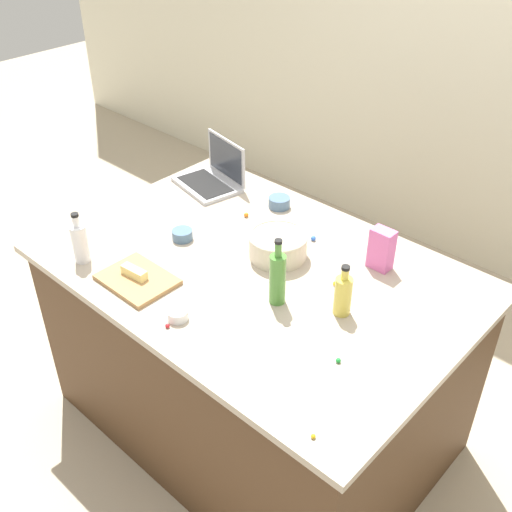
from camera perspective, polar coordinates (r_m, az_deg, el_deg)
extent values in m
plane|color=#B7A88E|center=(3.03, 0.00, -14.94)|extent=(12.00, 12.00, 0.00)
cube|color=beige|center=(3.77, 21.48, 17.02)|extent=(8.00, 0.10, 2.60)
cube|color=#4C331E|center=(2.71, 0.00, -8.98)|extent=(1.61, 1.08, 0.87)
cube|color=tan|center=(2.42, 0.00, -1.26)|extent=(1.67, 1.14, 0.03)
cube|color=#B7B7BC|center=(2.97, -4.57, 6.58)|extent=(0.35, 0.28, 0.02)
cube|color=black|center=(2.96, -4.74, 6.70)|extent=(0.30, 0.21, 0.00)
cube|color=#B7B7BC|center=(2.98, -2.76, 9.05)|extent=(0.30, 0.07, 0.20)
cube|color=#333842|center=(2.97, -2.86, 9.02)|extent=(0.26, 0.06, 0.18)
cylinder|color=beige|center=(2.44, 2.05, 0.93)|extent=(0.23, 0.23, 0.10)
cylinder|color=black|center=(2.44, 2.05, 1.02)|extent=(0.19, 0.19, 0.09)
torus|color=beige|center=(2.42, 2.07, 1.89)|extent=(0.24, 0.24, 0.01)
cylinder|color=#4C8C38|center=(2.18, 2.01, -2.18)|extent=(0.06, 0.06, 0.20)
cylinder|color=#4C8C38|center=(2.10, 2.08, 0.59)|extent=(0.02, 0.02, 0.06)
cylinder|color=black|center=(2.09, 2.10, 1.36)|extent=(0.03, 0.03, 0.01)
cylinder|color=#DBC64C|center=(2.17, 8.07, -3.69)|extent=(0.06, 0.06, 0.15)
cylinder|color=#DBC64C|center=(2.11, 8.28, -1.67)|extent=(0.03, 0.03, 0.04)
cylinder|color=black|center=(2.09, 8.34, -1.08)|extent=(0.03, 0.03, 0.01)
cylinder|color=white|center=(2.49, -15.99, 1.10)|extent=(0.06, 0.06, 0.16)
cylinder|color=white|center=(2.44, -16.37, 3.10)|extent=(0.03, 0.03, 0.05)
cylinder|color=black|center=(2.43, -16.48, 3.67)|extent=(0.03, 0.03, 0.01)
cube|color=#AD7F4C|center=(2.37, -10.95, -2.16)|extent=(0.28, 0.21, 0.02)
cube|color=#F4E58C|center=(2.36, -11.23, -1.49)|extent=(0.11, 0.05, 0.04)
cylinder|color=slate|center=(2.79, 2.17, 5.01)|extent=(0.10, 0.10, 0.05)
cylinder|color=slate|center=(2.58, -6.85, 1.98)|extent=(0.09, 0.09, 0.04)
cylinder|color=white|center=(2.17, -7.25, -5.43)|extent=(0.07, 0.07, 0.04)
cube|color=pink|center=(2.41, 11.55, 0.63)|extent=(0.09, 0.06, 0.17)
sphere|color=orange|center=(2.54, 0.34, 1.37)|extent=(0.02, 0.02, 0.02)
sphere|color=red|center=(2.15, -8.22, -6.42)|extent=(0.02, 0.02, 0.02)
sphere|color=blue|center=(2.57, 5.34, 1.64)|extent=(0.02, 0.02, 0.02)
sphere|color=green|center=(2.02, 7.65, -9.58)|extent=(0.02, 0.02, 0.02)
sphere|color=yellow|center=(2.32, 7.38, -2.55)|extent=(0.02, 0.02, 0.02)
sphere|color=orange|center=(2.72, -0.91, 3.84)|extent=(0.02, 0.02, 0.02)
sphere|color=yellow|center=(1.81, 5.33, -16.32)|extent=(0.01, 0.01, 0.01)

